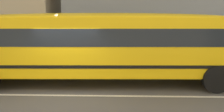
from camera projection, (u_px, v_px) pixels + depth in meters
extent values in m
plane|color=#54514F|center=(66.00, 95.00, 8.92)|extent=(400.00, 400.00, 0.00)
cube|color=gray|center=(90.00, 59.00, 16.30)|extent=(120.00, 3.00, 0.01)
cube|color=silver|center=(66.00, 95.00, 8.92)|extent=(110.00, 0.16, 0.01)
cube|color=yellow|center=(102.00, 45.00, 10.31)|extent=(11.83, 2.97, 2.35)
cube|color=black|center=(102.00, 35.00, 10.24)|extent=(11.12, 2.99, 0.68)
cube|color=black|center=(102.00, 61.00, 10.42)|extent=(11.85, 3.00, 0.13)
ellipsoid|color=yellow|center=(102.00, 17.00, 10.11)|extent=(11.35, 2.74, 0.38)
cylinder|color=red|center=(28.00, 43.00, 11.85)|extent=(0.48, 0.48, 0.03)
cylinder|color=black|center=(14.00, 65.00, 11.84)|extent=(1.08, 0.33, 1.07)
cylinder|color=black|center=(216.00, 79.00, 9.16)|extent=(1.08, 0.33, 1.07)
cylinder|color=black|center=(193.00, 65.00, 11.79)|extent=(1.08, 0.33, 1.07)
cube|color=black|center=(188.00, 30.00, 17.23)|extent=(15.55, 0.04, 1.10)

